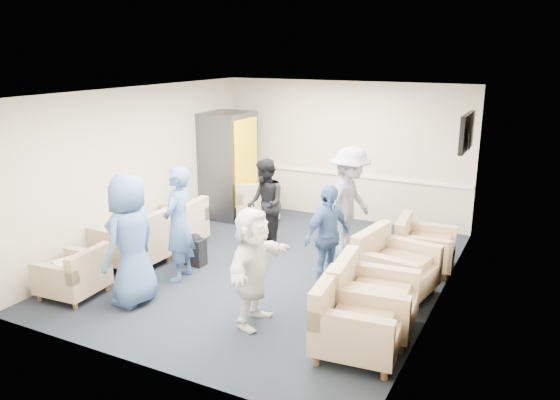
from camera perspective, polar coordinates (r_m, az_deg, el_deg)
The scene contains 25 objects.
floor at distance 8.51m, azimuth -0.79°, elevation -7.18°, with size 6.00×6.00×0.00m, color black.
ceiling at distance 7.87m, azimuth -0.87°, elevation 11.26°, with size 6.00×6.00×0.00m, color white.
back_wall at distance 10.77m, azimuth 6.66°, elevation 5.09°, with size 5.00×0.02×2.70m, color beige.
front_wall at distance 5.72m, azimuth -15.02°, elevation -4.83°, with size 5.00×0.02×2.70m, color beige.
left_wall at distance 9.49m, azimuth -14.33°, elevation 3.27°, with size 0.02×6.00×2.70m, color beige.
right_wall at distance 7.30m, azimuth 16.80°, elevation -0.54°, with size 0.02×6.00×2.70m, color beige.
chair_rail at distance 10.85m, azimuth 6.55°, elevation 2.73°, with size 4.98×0.04×0.06m, color white.
tv at distance 8.92m, azimuth 18.93°, elevation 6.71°, with size 0.10×1.00×0.58m.
armchair_left_near at distance 8.00m, azimuth -20.60°, elevation -7.43°, with size 0.81×0.81×0.61m.
armchair_left_mid at distance 8.76m, azimuth -14.87°, elevation -4.43°, with size 0.97×0.97×0.75m.
armchair_left_far at distance 9.42m, azimuth -10.71°, elevation -2.87°, with size 0.98×0.98×0.71m.
armchair_right_near at distance 6.22m, azimuth 7.63°, elevation -12.71°, with size 1.00×1.00×0.73m.
armchair_right_midnear at distance 6.71m, azimuth 9.30°, elevation -10.44°, with size 1.03×1.03×0.75m.
armchair_right_midfar at distance 7.69m, azimuth 11.62°, elevation -7.03°, with size 1.09×1.09×0.76m.
armchair_right_far at distance 8.70m, azimuth 14.58°, elevation -4.82°, with size 0.92×0.92×0.67m.
armchair_corner at distance 10.80m, azimuth -2.35°, elevation -0.32°, with size 1.15×1.15×0.67m.
vending_machine at distance 10.94m, azimuth -5.43°, elevation 3.68°, with size 0.85×0.99×2.10m.
backpack at distance 8.66m, azimuth -8.84°, elevation -5.06°, with size 0.31×0.23×0.52m.
pillow at distance 7.94m, azimuth -20.75°, elevation -6.33°, with size 0.47×0.35×0.13m, color white.
person_front_left at distance 7.38m, azimuth -15.35°, elevation -4.07°, with size 0.86×0.56×1.76m, color #3E5E95.
person_mid_left at distance 8.01m, azimuth -10.55°, elevation -2.47°, with size 0.62×0.41×1.69m, color #3E5E95.
person_back_left at distance 9.20m, azimuth -1.55°, elevation -0.39°, with size 0.74×0.58×1.53m, color black.
person_back_right at distance 8.81m, azimuth 7.27°, elevation -0.28°, with size 1.17×0.67×1.81m, color beige.
person_mid_right at distance 7.70m, azimuth 4.96°, elevation -3.79°, with size 0.88×0.36×1.49m, color #3E5E95.
person_front_right at distance 6.64m, azimuth -2.84°, elevation -7.00°, with size 1.38×0.44×1.49m, color white.
Camera 1 is at (3.67, -6.94, 3.29)m, focal length 35.00 mm.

